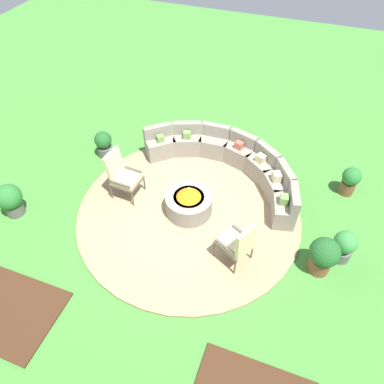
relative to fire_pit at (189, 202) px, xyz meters
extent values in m
plane|color=#478C38|center=(0.00, 0.00, -0.34)|extent=(24.00, 24.00, 0.00)
cylinder|color=tan|center=(0.00, 0.00, -0.31)|extent=(4.87, 4.87, 0.06)
cube|color=#472B19|center=(-2.19, -3.26, -0.32)|extent=(1.79, 1.37, 0.04)
cylinder|color=gray|center=(0.00, 0.00, -0.06)|extent=(1.01, 1.01, 0.45)
cylinder|color=black|center=(0.00, 0.00, 0.13)|extent=(0.66, 0.66, 0.06)
cone|color=orange|center=(0.00, 0.00, 0.30)|extent=(0.53, 0.53, 0.28)
cube|color=gray|center=(1.95, 0.48, -0.03)|extent=(0.60, 0.79, 0.50)
cube|color=gray|center=(2.09, 0.51, 0.37)|extent=(0.32, 0.72, 0.32)
cube|color=gray|center=(1.68, 1.10, -0.03)|extent=(0.76, 0.83, 0.50)
cube|color=gray|center=(1.80, 1.18, 0.37)|extent=(0.52, 0.67, 0.32)
cube|color=gray|center=(1.21, 1.60, -0.03)|extent=(0.83, 0.78, 0.50)
cube|color=gray|center=(1.30, 1.72, 0.37)|extent=(0.65, 0.55, 0.32)
cube|color=gray|center=(0.60, 1.91, -0.03)|extent=(0.80, 0.64, 0.50)
cube|color=gray|center=(0.65, 2.05, 0.37)|extent=(0.71, 0.36, 0.32)
cube|color=gray|center=(-0.07, 2.01, -0.03)|extent=(0.72, 0.48, 0.50)
cube|color=gray|center=(-0.08, 2.15, 0.37)|extent=(0.70, 0.19, 0.32)
cube|color=gray|center=(-0.74, 1.86, -0.03)|extent=(0.82, 0.68, 0.50)
cube|color=gray|center=(-0.80, 2.00, 0.37)|extent=(0.71, 0.41, 0.32)
cube|color=gray|center=(-1.32, 1.51, -0.03)|extent=(0.82, 0.80, 0.50)
cube|color=gray|center=(-1.42, 1.62, 0.37)|extent=(0.63, 0.58, 0.32)
cube|color=beige|center=(1.18, 1.56, 0.31)|extent=(0.25, 0.23, 0.19)
cube|color=#70A34C|center=(-1.29, 1.47, 0.30)|extent=(0.21, 0.21, 0.16)
cube|color=#70A34C|center=(1.90, 0.47, 0.31)|extent=(0.19, 0.22, 0.19)
cube|color=#BC5B47|center=(0.59, 1.87, 0.30)|extent=(0.22, 0.20, 0.18)
cube|color=#70A34C|center=(-0.72, 1.82, 0.30)|extent=(0.21, 0.20, 0.18)
cube|color=beige|center=(1.63, 1.08, 0.31)|extent=(0.25, 0.26, 0.20)
cylinder|color=brown|center=(-1.18, 0.26, -0.09)|extent=(0.04, 0.04, 0.38)
cylinder|color=brown|center=(-1.22, -0.27, -0.09)|extent=(0.04, 0.04, 0.38)
cylinder|color=brown|center=(-1.73, 0.29, -0.09)|extent=(0.04, 0.04, 0.38)
cylinder|color=brown|center=(-1.76, -0.24, -0.09)|extent=(0.04, 0.04, 0.38)
cube|color=brown|center=(-1.47, 0.01, 0.12)|extent=(0.62, 0.60, 0.05)
cube|color=beige|center=(-1.47, 0.01, 0.19)|extent=(0.57, 0.56, 0.09)
cube|color=beige|center=(-1.72, 0.03, 0.49)|extent=(0.22, 0.54, 0.70)
cube|color=brown|center=(-1.46, 0.26, 0.26)|extent=(0.50, 0.08, 0.04)
cube|color=brown|center=(-1.49, -0.24, 0.26)|extent=(0.50, 0.08, 0.04)
cylinder|color=brown|center=(0.86, -0.94, -0.09)|extent=(0.04, 0.04, 0.38)
cylinder|color=brown|center=(1.07, -0.49, -0.09)|extent=(0.04, 0.04, 0.38)
cylinder|color=brown|center=(1.35, -1.18, -0.09)|extent=(0.04, 0.04, 0.38)
cylinder|color=brown|center=(1.57, -0.73, -0.09)|extent=(0.04, 0.04, 0.38)
cube|color=brown|center=(1.21, -0.83, 0.12)|extent=(0.76, 0.74, 0.05)
cube|color=beige|center=(1.21, -0.83, 0.19)|extent=(0.70, 0.68, 0.09)
cube|color=beige|center=(1.44, -0.95, 0.44)|extent=(0.33, 0.53, 0.61)
cube|color=brown|center=(1.11, -1.05, 0.26)|extent=(0.47, 0.26, 0.04)
cube|color=brown|center=(1.32, -0.62, 0.26)|extent=(0.47, 0.26, 0.04)
cylinder|color=brown|center=(3.21, 1.83, -0.18)|extent=(0.33, 0.33, 0.32)
sphere|color=#2D7A33|center=(3.21, 1.83, 0.16)|extent=(0.41, 0.41, 0.41)
sphere|color=#E55638|center=(3.26, 1.83, 0.25)|extent=(0.15, 0.15, 0.15)
cylinder|color=brown|center=(2.83, -0.50, -0.17)|extent=(0.41, 0.41, 0.34)
sphere|color=#236028|center=(2.83, -0.50, 0.22)|extent=(0.56, 0.56, 0.56)
cylinder|color=#605B56|center=(3.20, -0.07, -0.21)|extent=(0.40, 0.40, 0.26)
sphere|color=#3D8E42|center=(3.20, -0.07, 0.14)|extent=(0.44, 0.44, 0.44)
cylinder|color=#605B56|center=(-3.58, -1.31, -0.20)|extent=(0.39, 0.39, 0.29)
sphere|color=#2D7A33|center=(-3.58, -1.31, 0.16)|extent=(0.55, 0.55, 0.55)
sphere|color=#DB337A|center=(-3.52, -1.31, 0.26)|extent=(0.18, 0.18, 0.18)
cylinder|color=#605B56|center=(-2.70, 1.10, -0.21)|extent=(0.39, 0.39, 0.27)
sphere|color=#236028|center=(-2.70, 1.10, 0.14)|extent=(0.43, 0.43, 0.43)
sphere|color=#E55638|center=(-2.64, 1.10, 0.24)|extent=(0.17, 0.17, 0.17)
camera|label=1|loc=(1.83, -4.81, 5.65)|focal=33.35mm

